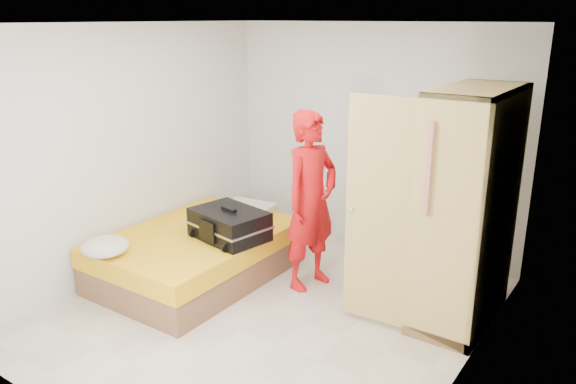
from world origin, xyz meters
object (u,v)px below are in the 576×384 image
Objects in this scene: person at (311,201)px; wardrobe at (460,214)px; bed at (197,255)px; round_cushion at (105,247)px; suitcase at (229,224)px.

wardrobe is at bearing -71.48° from person.
person is at bearing -172.99° from wardrobe.
bed is 1.36m from person.
bed is 4.52× the size of round_cushion.
wardrobe is 4.70× the size of round_cushion.
round_cushion reaches higher than bed.
suitcase is at bearing 55.15° from round_cushion.
wardrobe reaches higher than bed.
wardrobe is 2.49× the size of suitcase.
bed is 1.01m from round_cushion.
suitcase reaches higher than round_cushion.
person reaches higher than round_cushion.
wardrobe is (2.50, 0.71, 0.75)m from bed.
suitcase is (0.38, 0.09, 0.39)m from bed.
suitcase is (-2.12, -0.62, -0.35)m from wardrobe.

